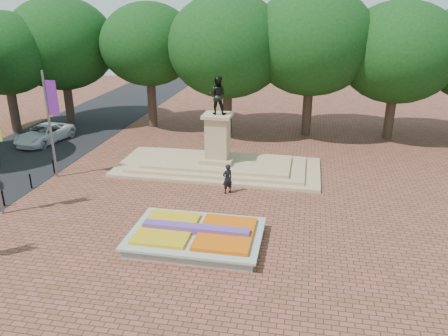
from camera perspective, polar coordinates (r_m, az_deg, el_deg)
name	(u,v)px	position (r m, az deg, el deg)	size (l,w,h in m)	color
ground	(187,222)	(23.36, -4.82, -6.99)	(90.00, 90.00, 0.00)	brown
flower_bed	(197,236)	(21.25, -3.61, -8.82)	(6.30, 4.30, 0.91)	gray
monument	(218,157)	(30.14, -0.82, 1.49)	(14.00, 6.00, 6.40)	tan
tree_row_back	(268,55)	(38.22, 5.82, 14.45)	(44.80, 8.80, 10.43)	#35271D
van	(44,134)	(38.84, -22.41, 4.14)	(2.47, 5.35, 1.49)	silver
pedestrian	(227,179)	(26.27, 0.45, -1.41)	(0.68, 0.44, 1.85)	black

